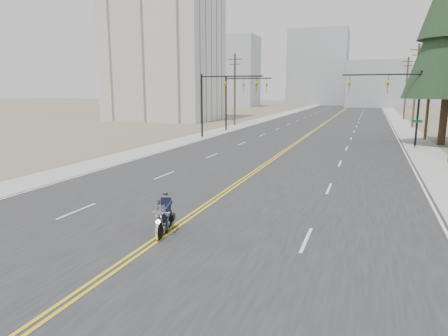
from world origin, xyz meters
TOP-DOWN VIEW (x-y plane):
  - ground_plane at (0.00, 0.00)m, footprint 400.00×400.00m
  - road at (0.00, 70.00)m, footprint 20.00×200.00m
  - sidewalk_left at (-11.50, 70.00)m, footprint 3.00×200.00m
  - sidewalk_right at (11.50, 70.00)m, footprint 3.00×200.00m
  - traffic_mast_left at (-8.98, 32.00)m, footprint 7.10×0.26m
  - traffic_mast_right at (8.98, 32.00)m, footprint 7.10×0.26m
  - traffic_mast_far at (-9.31, 40.00)m, footprint 6.10×0.26m
  - street_sign at (10.80, 30.00)m, footprint 0.90×0.06m
  - utility_pole_c at (12.50, 38.00)m, footprint 2.20×0.30m
  - utility_pole_d at (12.50, 53.00)m, footprint 2.20×0.30m
  - utility_pole_e at (12.50, 70.00)m, footprint 2.20×0.30m
  - utility_pole_left at (-12.50, 48.00)m, footprint 2.20×0.30m
  - apartment_block at (-28.00, 55.00)m, footprint 18.00×14.00m
  - haze_bldg_a at (-35.00, 115.00)m, footprint 14.00×12.00m
  - haze_bldg_b at (8.00, 125.00)m, footprint 18.00×14.00m
  - haze_bldg_d at (-12.00, 140.00)m, footprint 20.00×15.00m
  - haze_bldg_e at (25.00, 150.00)m, footprint 14.00×14.00m
  - haze_bldg_f at (-50.00, 130.00)m, footprint 12.00×12.00m
  - motorcyclist at (-0.07, 2.92)m, footprint 1.23×2.05m

SIDE VIEW (x-z plane):
  - ground_plane at x=0.00m, z-range 0.00..0.00m
  - road at x=0.00m, z-range 0.00..0.01m
  - sidewalk_left at x=-11.50m, z-range 0.00..0.01m
  - sidewalk_right at x=11.50m, z-range 0.00..0.01m
  - motorcyclist at x=-0.07m, z-range 0.00..1.50m
  - street_sign at x=10.80m, z-range 0.49..3.12m
  - traffic_mast_far at x=-9.31m, z-range 1.37..8.37m
  - traffic_mast_left at x=-8.98m, z-range 1.44..8.44m
  - traffic_mast_right at x=8.98m, z-range 1.44..8.44m
  - utility_pole_left at x=-12.50m, z-range 0.23..10.73m
  - utility_pole_c at x=12.50m, z-range 0.23..11.23m
  - utility_pole_e at x=12.50m, z-range 0.23..11.23m
  - utility_pole_d at x=12.50m, z-range 0.23..11.73m
  - haze_bldg_e at x=25.00m, z-range 0.00..12.00m
  - haze_bldg_b at x=8.00m, z-range 0.00..14.00m
  - haze_bldg_f at x=-50.00m, z-range 0.00..16.00m
  - haze_bldg_a at x=-35.00m, z-range 0.00..22.00m
  - haze_bldg_d at x=-12.00m, z-range 0.00..26.00m
  - apartment_block at x=-28.00m, z-range 0.00..30.00m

